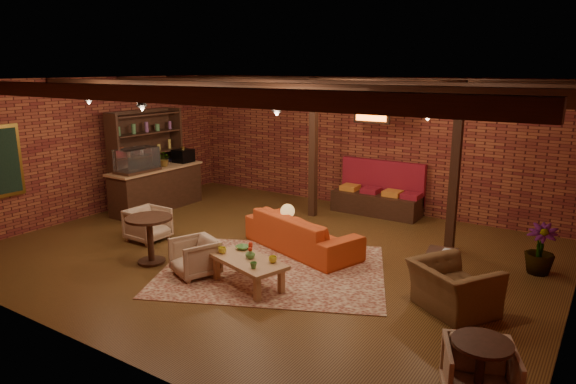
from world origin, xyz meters
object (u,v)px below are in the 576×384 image
Objects in this scene: side_table_lamp at (288,215)px; side_table_book at (442,253)px; round_table_left at (150,232)px; armchair_a at (148,223)px; armchair_b at (195,255)px; armchair_right at (454,280)px; plant_tall at (546,199)px; round_table_right at (480,363)px; armchair_far at (480,373)px; coffee_table at (248,262)px; sofa at (302,232)px.

side_table_lamp is 1.63× the size of side_table_book.
round_table_left is 1.29m from armchair_a.
armchair_a is 1.05× the size of armchair_b.
armchair_right is 0.42× the size of plant_tall.
round_table_left is 1.59× the size of side_table_book.
armchair_far is at bearing 90.00° from round_table_right.
coffee_table is at bearing -76.15° from side_table_lamp.
coffee_table is at bearing 50.03° from armchair_right.
armchair_right reaches higher than armchair_b.
round_table_right is at bearing -34.30° from side_table_lamp.
round_table_left is 0.33× the size of plant_tall.
armchair_a is 7.08m from armchair_far.
round_table_right is at bearing 145.68° from armchair_right.
sofa is 4.57× the size of side_table_book.
plant_tall is at bearing 29.02° from round_table_left.
round_table_right is 0.27× the size of plant_tall.
side_table_book is at bearing 0.95° from side_table_lamp.
armchair_b is 0.65× the size of armchair_right.
round_table_left is 1.19× the size of round_table_right.
side_table_book is 1.96m from plant_tall.
armchair_far is at bearing -15.47° from coffee_table.
armchair_right is 1.51× the size of round_table_right.
plant_tall is at bearing 56.54° from armchair_b.
coffee_table is 1.93m from side_table_lamp.
side_table_lamp is at bearing -179.05° from side_table_book.
round_table_right is 0.12m from armchair_far.
side_table_lamp is 0.81× the size of armchair_right.
round_table_left is 5.96m from round_table_right.
round_table_left is 5.96m from armchair_far.
armchair_right is (3.45, -0.94, -0.19)m from side_table_lamp.
armchair_right is 2.15m from round_table_right.
plant_tall reaches higher than side_table_lamp.
side_table_lamp is (-0.46, 1.86, 0.26)m from coffee_table.
sofa is at bearing 143.43° from round_table_right.
armchair_right reaches higher than side_table_lamp.
armchair_b is (-0.55, -2.00, -0.31)m from side_table_lamp.
armchair_b is at bearing 169.21° from round_table_right.
round_table_right reaches higher than armchair_b.
plant_tall is at bearing 90.00° from round_table_right.
armchair_right is at bearing 37.40° from armchair_b.
side_table_book is (2.98, 0.05, -0.19)m from side_table_lamp.
coffee_table is 3.12m from armchair_a.
coffee_table is at bearing 4.21° from round_table_left.
coffee_table is 2.04× the size of round_table_right.
plant_tall is (0.83, 2.20, 0.83)m from armchair_right.
armchair_b is 5.90m from plant_tall.
plant_tall reaches higher than round_table_left.
coffee_table is 1.99× the size of armchair_a.
armchair_far reaches higher than armchair_b.
armchair_far is at bearing 11.79° from armchair_b.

